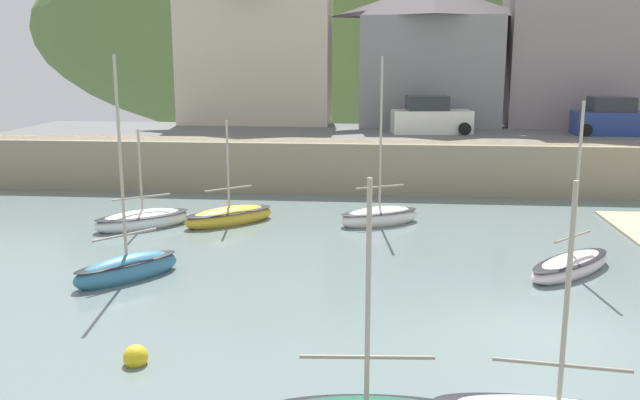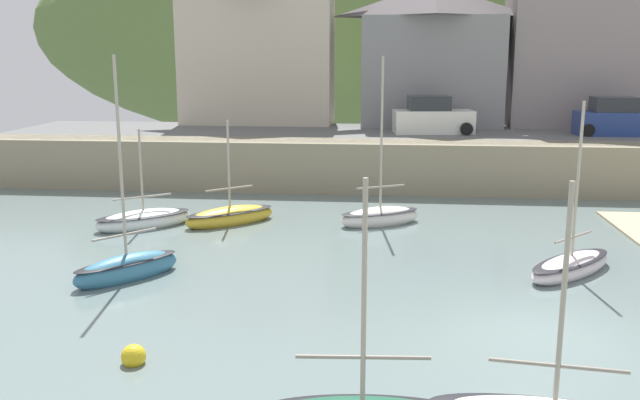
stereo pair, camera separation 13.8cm
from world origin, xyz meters
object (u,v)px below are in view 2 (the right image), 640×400
Objects in this scene: waterfront_building_right at (587,22)px; motorboat_with_cabin at (127,268)px; dinghy_open_wooden at (380,216)px; sailboat_far_left at (144,220)px; mooring_buoy at (134,356)px; rowboat_small_beached at (571,265)px; parked_car_near_slipway at (432,118)px; parked_car_by_wall at (616,119)px; waterfront_building_left at (258,38)px; waterfront_building_centre at (431,54)px; sailboat_nearest_shore at (230,216)px.

motorboat_with_cabin is (-18.65, -22.15, -7.88)m from waterfront_building_right.
sailboat_far_left is at bearing 160.46° from dinghy_open_wooden.
dinghy_open_wooden is 1.67× the size of sailboat_far_left.
mooring_buoy is (3.86, -11.49, -0.12)m from sailboat_far_left.
waterfront_building_right is 27.10m from sailboat_far_left.
rowboat_small_beached is 1.25× the size of parked_car_near_slipway.
waterfront_building_right is 2.14× the size of rowboat_small_beached.
rowboat_small_beached is at bearing -111.41° from parked_car_by_wall.
parked_car_by_wall is (19.33, -4.50, -4.17)m from waterfront_building_left.
waterfront_building_centre is at bearing 74.17° from mooring_buoy.
parked_car_near_slipway and parked_car_by_wall have the same top height.
sailboat_nearest_shore is at bearing 110.11° from rowboat_small_beached.
waterfront_building_left is 1.20× the size of waterfront_building_centre.
parked_car_by_wall is (0.60, -4.50, -5.02)m from waterfront_building_right.
sailboat_far_left is at bearing 117.80° from rowboat_small_beached.
waterfront_building_right reaches higher than parked_car_by_wall.
waterfront_building_left is at bearing 180.00° from waterfront_building_right.
sailboat_far_left is at bearing 155.06° from sailboat_nearest_shore.
dinghy_open_wooden is 1.24× the size of rowboat_small_beached.
waterfront_building_left reaches higher than sailboat_far_left.
parked_car_by_wall is at bearing -82.37° from waterfront_building_right.
sailboat_nearest_shore is 0.63× the size of motorboat_with_cabin.
waterfront_building_centre is 2.06× the size of sailboat_far_left.
parked_car_near_slipway is at bearing -152.69° from waterfront_building_right.
parked_car_near_slipway is (-0.11, -4.50, -3.25)m from waterfront_building_centre.
sailboat_nearest_shore is 0.79× the size of rowboat_small_beached.
mooring_buoy is (-7.72, -23.11, -3.04)m from parked_car_near_slipway.
sailboat_nearest_shore is 1.07× the size of sailboat_far_left.
motorboat_with_cabin reaches higher than rowboat_small_beached.
parked_car_near_slipway is (11.58, 11.62, 2.93)m from sailboat_far_left.
sailboat_nearest_shore reaches higher than mooring_buoy.
sailboat_nearest_shore is 7.05m from motorboat_with_cabin.
sailboat_nearest_shore is at bearing -83.99° from waterfront_building_left.
waterfront_building_right reaches higher than waterfront_building_centre.
waterfront_building_left reaches higher than sailboat_nearest_shore.
mooring_buoy is at bearing -126.88° from parked_car_by_wall.
waterfront_building_left reaches higher than motorboat_with_cabin.
mooring_buoy is (-7.83, -27.61, -6.29)m from waterfront_building_centre.
rowboat_small_beached is (13.24, -20.43, -7.11)m from waterfront_building_left.
dinghy_open_wooden is 10.39m from motorboat_with_cabin.
dinghy_open_wooden is at bearing -100.25° from waterfront_building_centre.
sailboat_nearest_shore is at bearing 156.60° from dinghy_open_wooden.
sailboat_nearest_shore is (-8.52, -15.26, -6.17)m from waterfront_building_centre.
sailboat_nearest_shore is at bearing 93.21° from mooring_buoy.
mooring_buoy is at bearing -139.61° from dinghy_open_wooden.
mooring_buoy is at bearing -117.27° from motorboat_with_cabin.
waterfront_building_right reaches higher than rowboat_small_beached.
waterfront_building_right is 21.48× the size of mooring_buoy.
rowboat_small_beached is (-5.49, -20.43, -7.96)m from waterfront_building_right.
waterfront_building_centre is at bearing 16.21° from motorboat_with_cabin.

